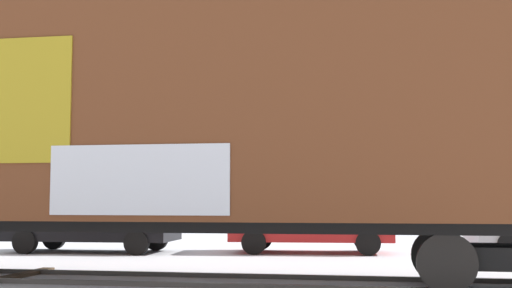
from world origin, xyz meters
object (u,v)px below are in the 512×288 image
object	(u,v)px
freight_car	(179,118)
flagpole	(106,82)
parked_car_black	(92,221)
parked_car_red	(309,222)

from	to	relation	value
freight_car	flagpole	xyz separation A→B (m)	(-5.47, 11.68, 2.82)
flagpole	parked_car_black	bearing A→B (deg)	-73.62
freight_car	parked_car_red	bearing A→B (deg)	73.11
flagpole	parked_car_red	xyz separation A→B (m)	(7.50, -5.00, -4.87)
freight_car	parked_car_black	distance (m)	7.56
parked_car_black	flagpole	bearing A→B (deg)	106.38
freight_car	parked_car_red	size ratio (longest dim) A/B	3.68
freight_car	parked_car_red	distance (m)	7.28
flagpole	parked_car_black	size ratio (longest dim) A/B	1.94
flagpole	parked_car_red	bearing A→B (deg)	-33.68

